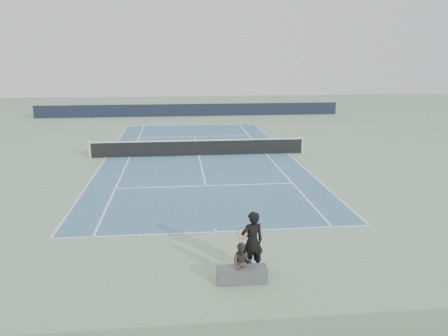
{
  "coord_description": "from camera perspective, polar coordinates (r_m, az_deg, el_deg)",
  "views": [
    {
      "loc": [
        -1.2,
        -25.75,
        5.87
      ],
      "look_at": [
        0.75,
        -7.38,
        1.1
      ],
      "focal_mm": 35.0,
      "sensor_mm": 36.0,
      "label": 1
    }
  ],
  "objects": [
    {
      "name": "tennis_player",
      "position": [
        12.22,
        3.7,
        -9.61
      ],
      "size": [
        0.83,
        0.62,
        1.78
      ],
      "color": "black",
      "rests_on": "ground"
    },
    {
      "name": "tennis_net",
      "position": [
        26.34,
        -3.33,
        2.7
      ],
      "size": [
        12.9,
        0.1,
        1.07
      ],
      "color": "silver",
      "rests_on": "ground"
    },
    {
      "name": "court_surface",
      "position": [
        26.44,
        -3.31,
        1.64
      ],
      "size": [
        10.97,
        23.77,
        0.01
      ],
      "primitive_type": "cube",
      "color": "teal",
      "rests_on": "ground"
    },
    {
      "name": "tennis_ball",
      "position": [
        12.29,
        1.58,
        -13.88
      ],
      "size": [
        0.07,
        0.07,
        0.07
      ],
      "primitive_type": "sphere",
      "color": "#CCE22E",
      "rests_on": "ground"
    },
    {
      "name": "spectator_bench",
      "position": [
        11.89,
        2.37,
        -13.01
      ],
      "size": [
        1.39,
        0.74,
        1.14
      ],
      "color": "#4E4E52",
      "rests_on": "ground"
    },
    {
      "name": "windscreen_far",
      "position": [
        43.97,
        -4.49,
        7.56
      ],
      "size": [
        30.0,
        0.25,
        1.2
      ],
      "primitive_type": "cube",
      "color": "black",
      "rests_on": "ground"
    },
    {
      "name": "ground",
      "position": [
        26.44,
        -3.31,
        1.63
      ],
      "size": [
        80.0,
        80.0,
        0.0
      ],
      "primitive_type": "plane",
      "color": "gray"
    }
  ]
}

